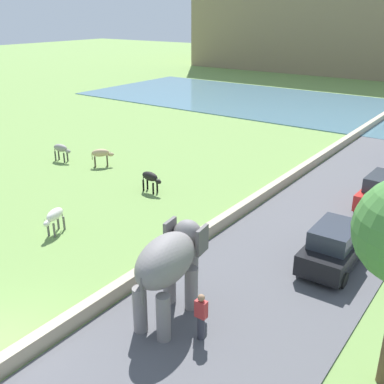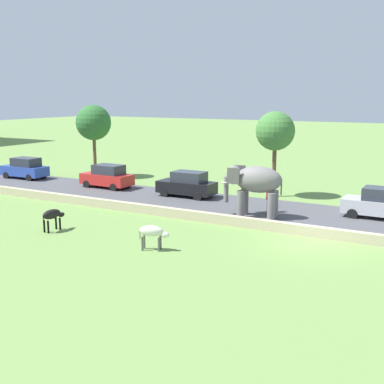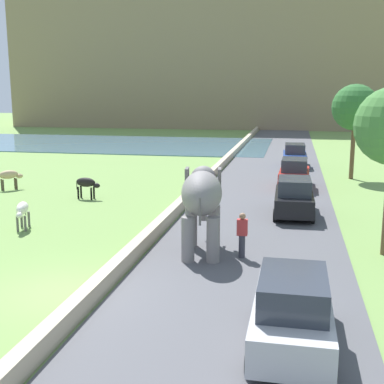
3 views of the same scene
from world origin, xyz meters
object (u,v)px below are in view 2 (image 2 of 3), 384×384
at_px(car_silver, 381,204).
at_px(car_red, 107,177).
at_px(car_black, 187,184).
at_px(elephant, 254,183).
at_px(car_blue, 25,168).
at_px(person_beside_elephant, 269,199).
at_px(cow_white, 152,232).
at_px(cow_black, 52,215).

bearing_deg(car_silver, car_red, 90.00).
distance_m(car_silver, car_red, 19.50).
bearing_deg(car_black, elephant, -117.20).
relative_size(car_blue, car_red, 1.00).
distance_m(person_beside_elephant, car_silver, 6.26).
bearing_deg(car_red, car_silver, -90.00).
xyz_separation_m(car_red, car_black, (0.00, -6.93, 0.00)).
bearing_deg(car_blue, person_beside_elephant, -94.43).
distance_m(elephant, car_silver, 7.22).
xyz_separation_m(car_silver, car_blue, (0.00, 28.21, 0.00)).
xyz_separation_m(person_beside_elephant, car_blue, (1.72, 22.19, 0.03)).
bearing_deg(car_blue, car_silver, -90.00).
distance_m(car_red, cow_white, 15.91).
height_order(car_blue, cow_white, car_blue).
height_order(person_beside_elephant, car_blue, car_blue).
bearing_deg(car_black, cow_black, 170.58).
relative_size(car_silver, cow_black, 2.85).
bearing_deg(car_silver, person_beside_elephant, 105.93).
bearing_deg(elephant, car_silver, -63.53).
height_order(car_silver, cow_black, car_silver).
height_order(car_blue, car_red, same).
bearing_deg(car_red, cow_black, -154.77).
relative_size(person_beside_elephant, cow_white, 1.15).
bearing_deg(car_blue, car_black, -90.00).
relative_size(elephant, car_red, 0.88).
bearing_deg(car_silver, car_black, 89.99).
xyz_separation_m(elephant, car_blue, (3.18, 21.82, -1.14)).
xyz_separation_m(car_blue, cow_black, (-10.87, -13.83, -0.06)).
relative_size(car_blue, cow_white, 2.84).
distance_m(car_blue, cow_black, 17.59).
bearing_deg(car_black, car_red, 90.02).
distance_m(person_beside_elephant, car_blue, 22.25).
height_order(car_silver, car_blue, same).
relative_size(car_black, cow_black, 2.86).
bearing_deg(cow_white, cow_black, 88.17).
bearing_deg(elephant, car_red, 76.38).
distance_m(person_beside_elephant, cow_white, 9.58).
bearing_deg(cow_white, person_beside_elephant, -12.39).
height_order(elephant, cow_white, elephant).
distance_m(person_beside_elephant, car_black, 6.78).
bearing_deg(car_red, person_beside_elephant, -97.26).
bearing_deg(cow_black, car_black, -9.42).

